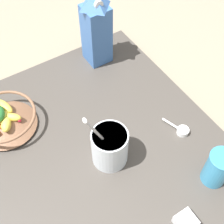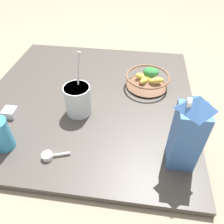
# 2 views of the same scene
# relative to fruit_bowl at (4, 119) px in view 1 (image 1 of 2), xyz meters

# --- Properties ---
(ground_plane) EXTENTS (6.00, 6.00, 0.00)m
(ground_plane) POSITION_rel_fruit_bowl_xyz_m (0.12, -0.28, -0.07)
(ground_plane) COLOR gray
(countertop) EXTENTS (1.01, 1.01, 0.03)m
(countertop) POSITION_rel_fruit_bowl_xyz_m (0.12, -0.28, -0.06)
(countertop) COLOR #47423D
(countertop) RESTS_ON ground_plane
(fruit_bowl) EXTENTS (0.22, 0.22, 0.10)m
(fruit_bowl) POSITION_rel_fruit_bowl_xyz_m (0.00, 0.00, 0.00)
(fruit_bowl) COLOR brown
(fruit_bowl) RESTS_ON countertop
(milk_carton) EXTENTS (0.09, 0.09, 0.30)m
(milk_carton) POSITION_rel_fruit_bowl_xyz_m (0.44, 0.12, 0.11)
(milk_carton) COLOR #3D6BB2
(milk_carton) RESTS_ON countertop
(yogurt_tub) EXTENTS (0.14, 0.11, 0.26)m
(yogurt_tub) POSITION_rel_fruit_bowl_xyz_m (0.24, -0.30, 0.03)
(yogurt_tub) COLOR silver
(yogurt_tub) RESTS_ON countertop
(drinking_cup) EXTENTS (0.08, 0.08, 0.13)m
(drinking_cup) POSITION_rel_fruit_bowl_xyz_m (0.47, -0.53, 0.03)
(drinking_cup) COLOR #3893C6
(drinking_cup) RESTS_ON countertop
(spice_jar) EXTENTS (0.05, 0.05, 0.03)m
(spice_jar) POSITION_rel_fruit_bowl_xyz_m (0.30, -0.59, -0.03)
(spice_jar) COLOR silver
(spice_jar) RESTS_ON countertop
(measuring_scoop) EXTENTS (0.05, 0.10, 0.02)m
(measuring_scoop) POSITION_rel_fruit_bowl_xyz_m (0.50, -0.35, -0.03)
(measuring_scoop) COLOR white
(measuring_scoop) RESTS_ON countertop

